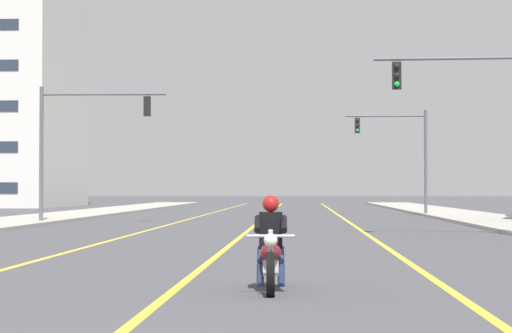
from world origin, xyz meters
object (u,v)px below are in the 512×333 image
object	(u,v)px
traffic_signal_near_right	(484,111)
traffic_signal_near_left	(78,132)
motorcycle_with_rider	(271,252)
traffic_signal_mid_right	(402,146)

from	to	relation	value
traffic_signal_near_right	traffic_signal_near_left	bearing A→B (deg)	145.02
motorcycle_with_rider	traffic_signal_near_right	bearing A→B (deg)	68.90
traffic_signal_near_left	traffic_signal_mid_right	size ratio (longest dim) A/B	1.00
traffic_signal_near_right	traffic_signal_near_left	world-z (taller)	same
motorcycle_with_rider	traffic_signal_near_left	world-z (taller)	traffic_signal_near_left
traffic_signal_near_right	traffic_signal_mid_right	size ratio (longest dim) A/B	1.00
traffic_signal_near_right	traffic_signal_mid_right	xyz separation A→B (m)	(-0.01, 24.71, -0.02)
traffic_signal_near_right	traffic_signal_near_left	distance (m)	19.58
motorcycle_with_rider	traffic_signal_near_right	size ratio (longest dim) A/B	0.35
motorcycle_with_rider	traffic_signal_mid_right	bearing A→B (deg)	81.16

